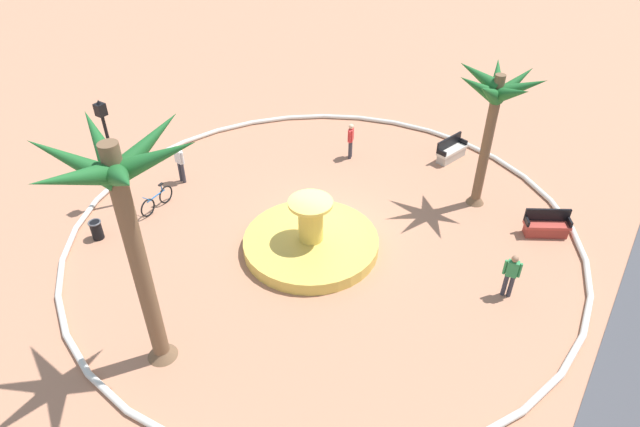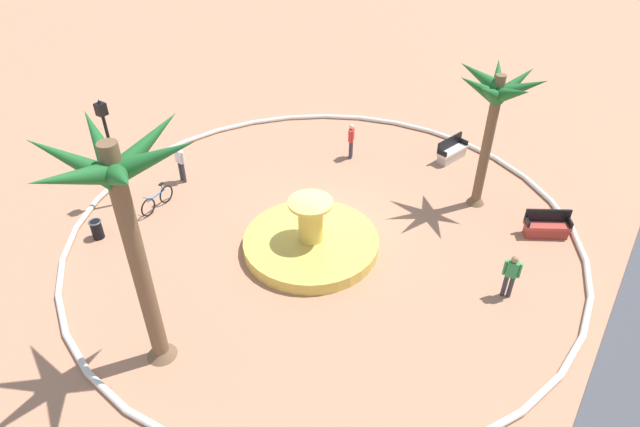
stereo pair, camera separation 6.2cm
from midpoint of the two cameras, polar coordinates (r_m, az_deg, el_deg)
The scene contains 13 objects.
ground_plane at distance 20.02m, azimuth 0.30°, elevation -1.79°, with size 80.00×80.00×0.00m, color tan.
plaza_curb at distance 19.95m, azimuth 0.30°, elevation -1.57°, with size 18.27×18.27×0.20m, color silver.
fountain at distance 19.06m, azimuth -1.04°, elevation -2.94°, with size 4.70×4.70×2.00m.
palm_tree_near_fountain at distance 13.11m, azimuth -19.87°, elevation 0.98°, with size 3.90×3.76×7.06m.
palm_tree_by_curb at distance 20.21m, azimuth 17.69°, elevation 11.06°, with size 3.15×3.29×5.51m.
bench_east at distance 21.23m, azimuth 22.37°, elevation -1.29°, with size 1.27×1.62×1.00m.
bench_west at distance 24.70m, azimuth 13.39°, elevation 6.24°, with size 1.67×0.87×1.00m.
lamppost at distance 21.45m, azimuth -21.08°, elevation 6.57°, with size 0.32×0.32×4.36m.
trash_bin at distance 21.02m, azimuth -22.29°, elevation -1.54°, with size 0.46×0.46×0.73m.
bicycle_red_frame at distance 21.80m, azimuth -16.66°, elevation 1.31°, with size 1.72×0.44×0.94m.
person_cyclist_helmet at distance 22.89m, azimuth -14.44°, elevation 5.25°, with size 0.23×0.53×1.70m.
person_cyclist_photo at distance 23.91m, azimuth 3.13°, elevation 7.73°, with size 0.51×0.30×1.63m.
person_pedestrian_stroll at distance 17.91m, azimuth 19.14°, elevation -5.93°, with size 0.27×0.52×1.63m.
Camera 1 is at (13.11, 8.63, 12.42)m, focal length 30.79 mm.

